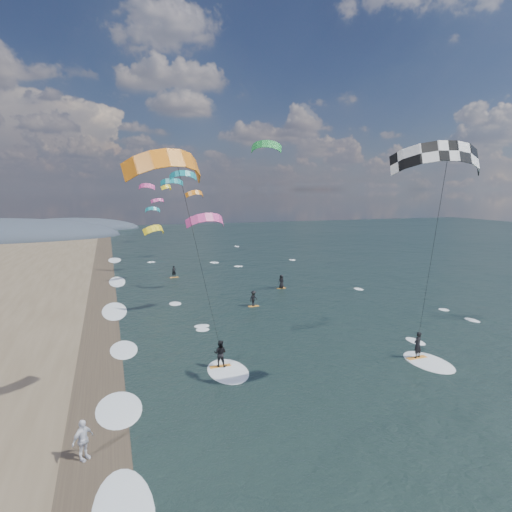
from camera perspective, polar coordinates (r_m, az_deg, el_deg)
name	(u,v)px	position (r m, az deg, el deg)	size (l,w,h in m)	color
ground	(355,431)	(23.23, 13.07, -21.76)	(260.00, 260.00, 0.00)	black
wet_sand_strip	(99,381)	(29.24, -20.20, -15.39)	(3.00, 240.00, 0.00)	#382D23
kitesurfer_near_a	(443,199)	(24.85, 23.69, 6.93)	(8.08, 8.98, 14.67)	orange
kitesurfer_near_b	(194,236)	(22.60, -8.24, 2.67)	(7.25, 8.86, 14.20)	orange
far_kitesurfers	(248,287)	(48.55, -1.14, -4.15)	(12.32, 17.91, 1.67)	orange
bg_kite_field	(176,192)	(71.28, -10.65, 8.41)	(13.60, 72.67, 10.83)	green
shoreline_surf	(117,352)	(33.63, -17.99, -12.03)	(2.40, 79.40, 0.11)	white
beach_walker	(83,440)	(21.67, -22.10, -21.78)	(1.09, 0.45, 1.86)	silver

